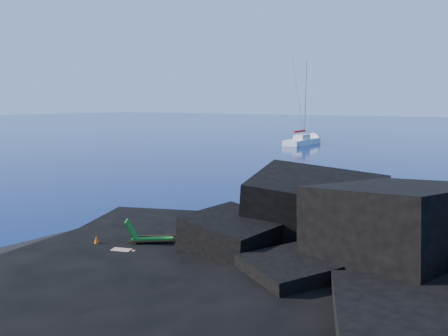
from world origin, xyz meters
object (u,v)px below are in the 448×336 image
Objects in this scene: sailboat at (303,144)px; sunbather at (121,252)px; marker_cone at (97,243)px; deck_chair at (152,233)px.

sunbather is at bearing -73.05° from sailboat.
sailboat is 21.21× the size of marker_cone.
marker_cone is (-1.62, -1.34, -0.34)m from deck_chair.
sunbather is 3.37× the size of marker_cone.
sailboat is at bearing 86.19° from sunbather.
deck_chair is at bearing 58.08° from sunbather.
deck_chair is at bearing -72.28° from sailboat.
sunbather is at bearing -140.21° from deck_chair.
deck_chair is 1.44m from sunbather.
marker_cone is (12.29, -47.90, 0.63)m from sailboat.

